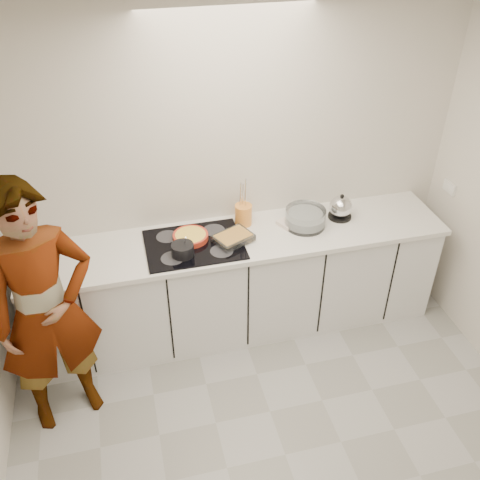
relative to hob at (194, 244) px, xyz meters
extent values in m
cube|color=#ABABAA|center=(0.35, -1.26, -0.92)|extent=(3.60, 3.20, 0.00)
cube|color=white|center=(0.35, -1.26, 1.68)|extent=(3.60, 3.20, 0.00)
cube|color=silver|center=(0.35, 0.34, 0.38)|extent=(3.60, 0.00, 2.60)
cube|color=white|center=(2.14, 0.07, 0.15)|extent=(0.02, 0.15, 0.09)
cube|color=white|center=(0.35, 0.02, -0.48)|extent=(3.20, 0.58, 0.87)
cube|color=white|center=(0.35, 0.02, -0.03)|extent=(3.24, 0.64, 0.04)
cube|color=black|center=(0.00, 0.00, 0.00)|extent=(0.72, 0.54, 0.01)
cylinder|color=red|center=(-0.01, 0.07, 0.03)|extent=(0.28, 0.28, 0.04)
cylinder|color=#FFCF48|center=(-0.01, 0.07, 0.04)|extent=(0.24, 0.24, 0.01)
cylinder|color=black|center=(-0.10, -0.12, 0.05)|extent=(0.16, 0.16, 0.09)
cylinder|color=silver|center=(-0.08, -0.10, 0.09)|extent=(0.03, 0.07, 0.14)
cube|color=silver|center=(0.29, -0.04, 0.03)|extent=(0.33, 0.30, 0.05)
cube|color=tan|center=(0.29, -0.04, 0.05)|extent=(0.30, 0.26, 0.02)
cylinder|color=silver|center=(0.89, 0.05, 0.07)|extent=(0.32, 0.32, 0.15)
cylinder|color=white|center=(0.89, 0.05, 0.04)|extent=(0.27, 0.27, 0.07)
cube|color=white|center=(0.79, 0.10, 0.01)|extent=(0.24, 0.21, 0.03)
cylinder|color=black|center=(1.20, 0.10, 0.00)|extent=(0.24, 0.24, 0.02)
sphere|color=silver|center=(1.20, 0.10, 0.09)|extent=(0.23, 0.23, 0.18)
sphere|color=black|center=(1.20, 0.10, 0.19)|extent=(0.04, 0.04, 0.03)
cylinder|color=#F99738|center=(0.43, 0.19, 0.08)|extent=(0.15, 0.15, 0.17)
imported|color=white|center=(-1.04, -0.51, 0.01)|extent=(0.78, 0.64, 1.86)
camera|label=1|loc=(-0.45, -3.21, 2.32)|focal=40.00mm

